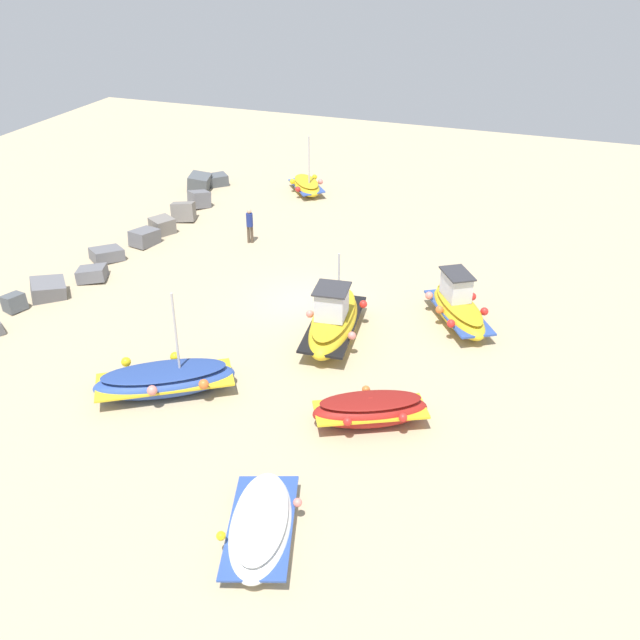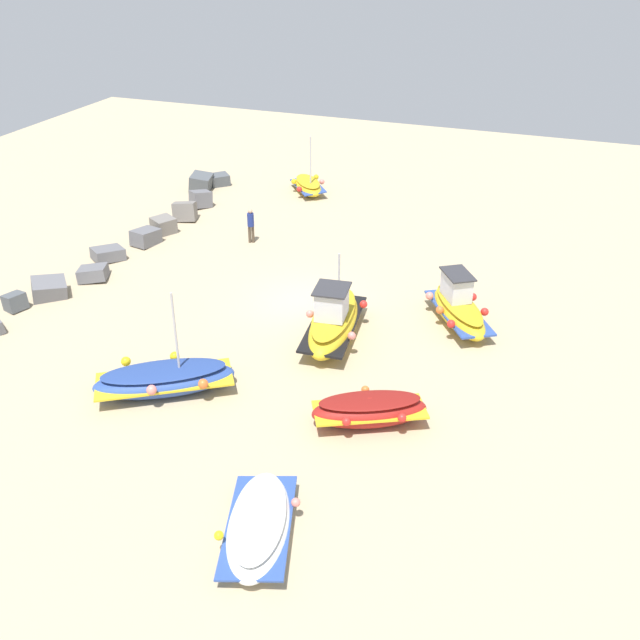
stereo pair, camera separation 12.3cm
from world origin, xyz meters
name	(u,v)px [view 1 (the left image)]	position (x,y,z in m)	size (l,w,h in m)	color
ground_plane	(302,302)	(0.00, 0.00, 0.00)	(58.72, 58.72, 0.00)	tan
fishing_boat_0	(165,380)	(-7.57, 1.86, 0.49)	(3.94, 4.80, 3.66)	#2D4C9E
fishing_boat_1	(458,308)	(0.46, -6.30, 0.66)	(4.12, 3.37, 1.99)	gold
fishing_boat_2	(370,410)	(-6.84, -4.99, 0.51)	(2.93, 3.87, 1.02)	maroon
fishing_boat_3	(333,321)	(-2.31, -2.19, 0.74)	(5.02, 2.29, 3.10)	gold
fishing_boat_4	(261,525)	(-12.39, -3.78, 0.40)	(4.08, 2.66, 0.82)	white
fishing_boat_5	(306,186)	(12.49, 4.63, 0.41)	(3.19, 2.92, 3.39)	gold
person_walking	(250,223)	(4.86, 4.57, 0.98)	(0.32, 0.32, 1.71)	brown
breakwater_rocks	(108,254)	(0.66, 9.71, 0.37)	(25.67, 2.92, 1.22)	slate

